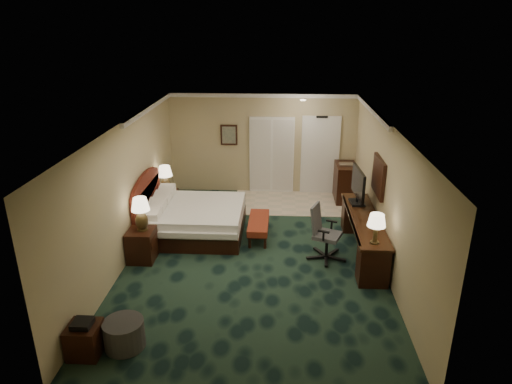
# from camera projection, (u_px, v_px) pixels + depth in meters

# --- Properties ---
(floor) EXTENTS (5.00, 7.50, 0.00)m
(floor) POSITION_uv_depth(u_px,v_px,m) (255.00, 256.00, 9.25)
(floor) COLOR black
(floor) RESTS_ON ground
(ceiling) EXTENTS (5.00, 7.50, 0.00)m
(ceiling) POSITION_uv_depth(u_px,v_px,m) (254.00, 125.00, 8.29)
(ceiling) COLOR white
(ceiling) RESTS_ON wall_back
(wall_back) EXTENTS (5.00, 0.00, 2.70)m
(wall_back) POSITION_uv_depth(u_px,v_px,m) (263.00, 144.00, 12.27)
(wall_back) COLOR tan
(wall_back) RESTS_ON ground
(wall_front) EXTENTS (5.00, 0.00, 2.70)m
(wall_front) POSITION_uv_depth(u_px,v_px,m) (236.00, 311.00, 5.27)
(wall_front) COLOR tan
(wall_front) RESTS_ON ground
(wall_left) EXTENTS (0.00, 7.50, 2.70)m
(wall_left) POSITION_uv_depth(u_px,v_px,m) (127.00, 192.00, 8.90)
(wall_left) COLOR tan
(wall_left) RESTS_ON ground
(wall_right) EXTENTS (0.00, 7.50, 2.70)m
(wall_right) POSITION_uv_depth(u_px,v_px,m) (386.00, 197.00, 8.64)
(wall_right) COLOR tan
(wall_right) RESTS_ON ground
(crown_molding) EXTENTS (5.00, 7.50, 0.10)m
(crown_molding) POSITION_uv_depth(u_px,v_px,m) (254.00, 128.00, 8.31)
(crown_molding) COLOR white
(crown_molding) RESTS_ON wall_back
(tile_patch) EXTENTS (3.20, 1.70, 0.01)m
(tile_patch) POSITION_uv_depth(u_px,v_px,m) (295.00, 203.00, 11.91)
(tile_patch) COLOR beige
(tile_patch) RESTS_ON ground
(headboard) EXTENTS (0.12, 2.00, 1.40)m
(headboard) POSITION_uv_depth(u_px,v_px,m) (147.00, 203.00, 10.06)
(headboard) COLOR #431813
(headboard) RESTS_ON ground
(entry_door) EXTENTS (1.02, 0.06, 2.18)m
(entry_door) POSITION_uv_depth(u_px,v_px,m) (320.00, 156.00, 12.27)
(entry_door) COLOR white
(entry_door) RESTS_ON ground
(closet_doors) EXTENTS (1.20, 0.06, 2.10)m
(closet_doors) POSITION_uv_depth(u_px,v_px,m) (272.00, 155.00, 12.32)
(closet_doors) COLOR silver
(closet_doors) RESTS_ON ground
(wall_art) EXTENTS (0.45, 0.06, 0.55)m
(wall_art) POSITION_uv_depth(u_px,v_px,m) (229.00, 135.00, 12.19)
(wall_art) COLOR #4D5B53
(wall_art) RESTS_ON wall_back
(wall_mirror) EXTENTS (0.05, 0.95, 0.75)m
(wall_mirror) POSITION_uv_depth(u_px,v_px,m) (379.00, 177.00, 9.13)
(wall_mirror) COLOR white
(wall_mirror) RESTS_ON wall_right
(bed) EXTENTS (2.07, 1.92, 0.66)m
(bed) POSITION_uv_depth(u_px,v_px,m) (196.00, 220.00, 10.12)
(bed) COLOR white
(bed) RESTS_ON ground
(nightstand_near) EXTENTS (0.51, 0.59, 0.64)m
(nightstand_near) POSITION_uv_depth(u_px,v_px,m) (142.00, 245.00, 9.03)
(nightstand_near) COLOR black
(nightstand_near) RESTS_ON ground
(nightstand_far) EXTENTS (0.44, 0.51, 0.55)m
(nightstand_far) POSITION_uv_depth(u_px,v_px,m) (168.00, 202.00, 11.24)
(nightstand_far) COLOR black
(nightstand_far) RESTS_ON ground
(lamp_near) EXTENTS (0.43, 0.43, 0.67)m
(lamp_near) POSITION_uv_depth(u_px,v_px,m) (141.00, 214.00, 8.81)
(lamp_near) COLOR #32220C
(lamp_near) RESTS_ON nightstand_near
(lamp_far) EXTENTS (0.37, 0.37, 0.66)m
(lamp_far) POSITION_uv_depth(u_px,v_px,m) (165.00, 179.00, 11.00)
(lamp_far) COLOR #32220C
(lamp_far) RESTS_ON nightstand_far
(bed_bench) EXTENTS (0.43, 1.23, 0.42)m
(bed_bench) POSITION_uv_depth(u_px,v_px,m) (259.00, 228.00, 9.99)
(bed_bench) COLOR maroon
(bed_bench) RESTS_ON ground
(ottoman) EXTENTS (0.74, 0.74, 0.42)m
(ottoman) POSITION_uv_depth(u_px,v_px,m) (124.00, 334.00, 6.64)
(ottoman) COLOR #2D2D2D
(ottoman) RESTS_ON ground
(side_table) EXTENTS (0.45, 0.45, 0.48)m
(side_table) POSITION_uv_depth(u_px,v_px,m) (85.00, 340.00, 6.48)
(side_table) COLOR black
(side_table) RESTS_ON ground
(desk) EXTENTS (0.59, 2.74, 0.79)m
(desk) POSITION_uv_depth(u_px,v_px,m) (363.00, 236.00, 9.24)
(desk) COLOR black
(desk) RESTS_ON ground
(tv) EXTENTS (0.15, 0.99, 0.77)m
(tv) POSITION_uv_depth(u_px,v_px,m) (358.00, 187.00, 9.66)
(tv) COLOR black
(tv) RESTS_ON desk
(desk_lamp) EXTENTS (0.39, 0.39, 0.57)m
(desk_lamp) POSITION_uv_depth(u_px,v_px,m) (376.00, 229.00, 7.98)
(desk_lamp) COLOR #32220C
(desk_lamp) RESTS_ON desk
(desk_chair) EXTENTS (0.83, 0.81, 1.12)m
(desk_chair) POSITION_uv_depth(u_px,v_px,m) (327.00, 233.00, 8.97)
(desk_chair) COLOR #43444D
(desk_chair) RESTS_ON ground
(minibar) EXTENTS (0.51, 0.93, 0.98)m
(minibar) POSITION_uv_depth(u_px,v_px,m) (345.00, 183.00, 11.95)
(minibar) COLOR black
(minibar) RESTS_ON ground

